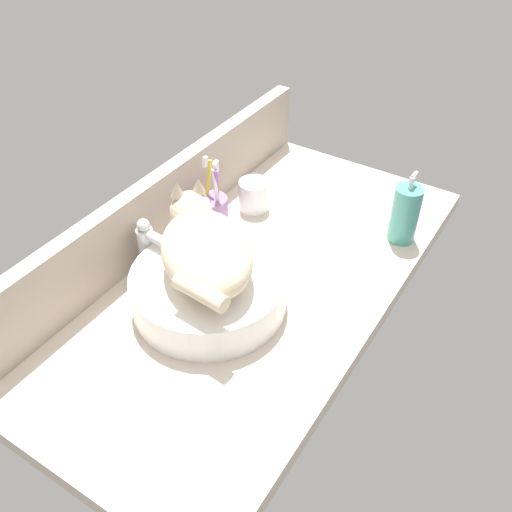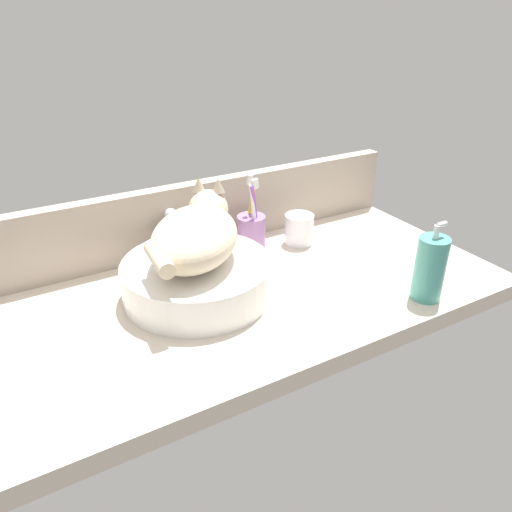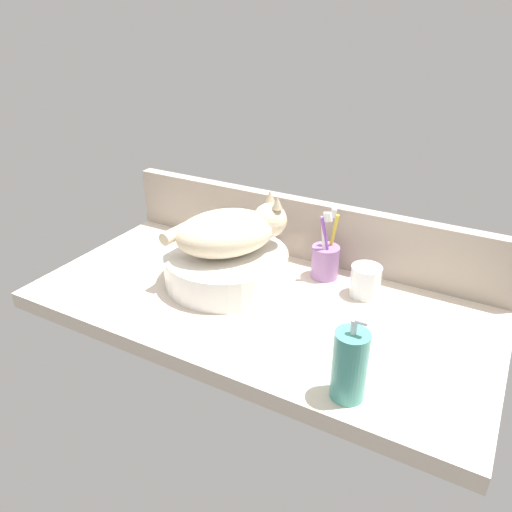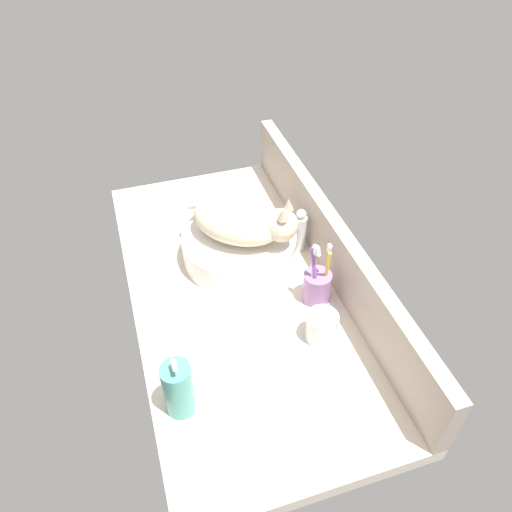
% 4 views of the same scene
% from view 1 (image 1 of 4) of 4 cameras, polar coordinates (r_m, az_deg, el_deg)
% --- Properties ---
extents(ground_plane, '(1.10, 0.55, 0.04)m').
position_cam_1_polar(ground_plane, '(1.25, 0.01, -2.82)').
color(ground_plane, beige).
extents(backsplash_panel, '(1.10, 0.04, 0.17)m').
position_cam_1_polar(backsplash_panel, '(1.31, -9.61, 4.74)').
color(backsplash_panel, '#AD9E8E').
rests_on(backsplash_panel, ground_plane).
extents(sink_basin, '(0.31, 0.31, 0.08)m').
position_cam_1_polar(sink_basin, '(1.15, -4.72, -3.33)').
color(sink_basin, white).
rests_on(sink_basin, ground_plane).
extents(cat, '(0.29, 0.30, 0.14)m').
position_cam_1_polar(cat, '(1.10, -5.21, 0.83)').
color(cat, beige).
rests_on(cat, sink_basin).
extents(faucet, '(0.04, 0.12, 0.14)m').
position_cam_1_polar(faucet, '(1.22, -10.55, 1.02)').
color(faucet, silver).
rests_on(faucet, ground_plane).
extents(soap_dispenser, '(0.06, 0.06, 0.17)m').
position_cam_1_polar(soap_dispenser, '(1.34, 14.68, 4.11)').
color(soap_dispenser, teal).
rests_on(soap_dispenser, ground_plane).
extents(toothbrush_cup, '(0.07, 0.07, 0.19)m').
position_cam_1_polar(toothbrush_cup, '(1.34, -4.32, 4.46)').
color(toothbrush_cup, '#996BA8').
rests_on(toothbrush_cup, ground_plane).
extents(water_glass, '(0.07, 0.07, 0.08)m').
position_cam_1_polar(water_glass, '(1.42, -0.23, 5.90)').
color(water_glass, white).
rests_on(water_glass, ground_plane).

